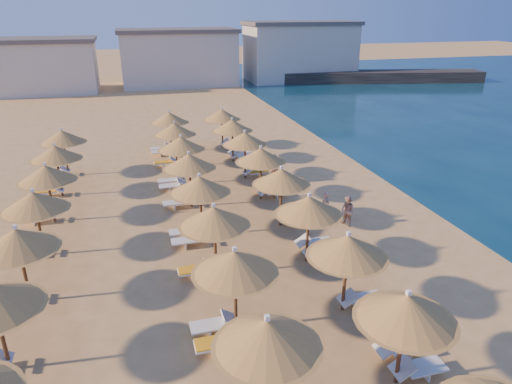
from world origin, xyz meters
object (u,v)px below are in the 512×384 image
object	(u,v)px
jetty	(376,77)
beachgoer_c	(274,169)
beachgoer_b	(348,211)
parasol_row_west	(206,200)
parasol_row_east	(294,191)
beachgoer_a	(325,207)

from	to	relation	value
jetty	beachgoer_c	distance (m)	43.67
beachgoer_b	parasol_row_west	bearing A→B (deg)	-105.96
parasol_row_east	beachgoer_c	distance (m)	7.59
beachgoer_a	beachgoer_c	bearing A→B (deg)	175.51
parasol_row_east	beachgoer_b	bearing A→B (deg)	15.37
parasol_row_west	beachgoer_b	xyz separation A→B (m)	(6.97, 0.86, -1.73)
jetty	beachgoer_a	xyz separation A→B (m)	(-25.48, -40.45, 0.02)
jetty	beachgoer_b	distance (m)	48.06
parasol_row_west	beachgoer_a	bearing A→B (deg)	15.04
parasol_row_west	beachgoer_a	size ratio (longest dim) A/B	21.98
beachgoer_b	beachgoer_c	world-z (taller)	beachgoer_c
parasol_row_east	beachgoer_b	distance (m)	3.66
parasol_row_west	beachgoer_c	xyz separation A→B (m)	(5.26, 7.30, -1.55)
beachgoer_b	beachgoer_a	size ratio (longest dim) A/B	0.98
beachgoer_b	beachgoer_a	bearing A→B (deg)	-156.98
parasol_row_east	beachgoer_c	world-z (taller)	parasol_row_east
jetty	beachgoer_b	xyz separation A→B (m)	(-24.66, -41.25, 0.01)
parasol_row_east	parasol_row_west	world-z (taller)	same
jetty	beachgoer_c	xyz separation A→B (m)	(-26.37, -34.80, 0.19)
jetty	parasol_row_east	xyz separation A→B (m)	(-27.77, -42.10, 1.74)
jetty	beachgoer_c	bearing A→B (deg)	-114.74
beachgoer_c	parasol_row_west	bearing A→B (deg)	-106.22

